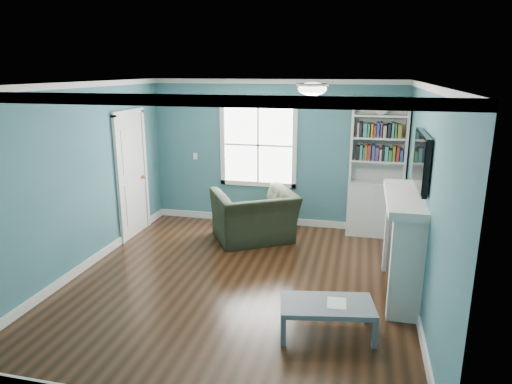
# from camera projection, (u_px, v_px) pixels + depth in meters

# --- Properties ---
(floor) EXTENTS (5.00, 5.00, 0.00)m
(floor) POSITION_uv_depth(u_px,v_px,m) (238.00, 282.00, 6.11)
(floor) COLOR black
(floor) RESTS_ON ground
(room_walls) EXTENTS (5.00, 5.00, 5.00)m
(room_walls) POSITION_uv_depth(u_px,v_px,m) (237.00, 167.00, 5.70)
(room_walls) COLOR #346773
(room_walls) RESTS_ON ground
(trim) EXTENTS (4.50, 5.00, 2.60)m
(trim) POSITION_uv_depth(u_px,v_px,m) (237.00, 193.00, 5.79)
(trim) COLOR white
(trim) RESTS_ON ground
(window) EXTENTS (1.40, 0.06, 1.50)m
(window) POSITION_uv_depth(u_px,v_px,m) (258.00, 145.00, 8.14)
(window) COLOR white
(window) RESTS_ON room_walls
(bookshelf) EXTENTS (0.90, 0.35, 2.31)m
(bookshelf) POSITION_uv_depth(u_px,v_px,m) (376.00, 183.00, 7.65)
(bookshelf) COLOR silver
(bookshelf) RESTS_ON ground
(fireplace) EXTENTS (0.44, 1.58, 1.30)m
(fireplace) POSITION_uv_depth(u_px,v_px,m) (403.00, 246.00, 5.68)
(fireplace) COLOR black
(fireplace) RESTS_ON ground
(tv) EXTENTS (0.06, 1.10, 0.65)m
(tv) POSITION_uv_depth(u_px,v_px,m) (421.00, 160.00, 5.37)
(tv) COLOR black
(tv) RESTS_ON fireplace
(door) EXTENTS (0.12, 0.98, 2.17)m
(door) POSITION_uv_depth(u_px,v_px,m) (132.00, 173.00, 7.64)
(door) COLOR silver
(door) RESTS_ON ground
(ceiling_fixture) EXTENTS (0.38, 0.38, 0.15)m
(ceiling_fixture) POSITION_uv_depth(u_px,v_px,m) (312.00, 88.00, 5.35)
(ceiling_fixture) COLOR white
(ceiling_fixture) RESTS_ON room_walls
(light_switch) EXTENTS (0.08, 0.01, 0.12)m
(light_switch) POSITION_uv_depth(u_px,v_px,m) (195.00, 156.00, 8.47)
(light_switch) COLOR white
(light_switch) RESTS_ON room_walls
(recliner) EXTENTS (1.51, 1.36, 1.11)m
(recliner) POSITION_uv_depth(u_px,v_px,m) (254.00, 208.00, 7.51)
(recliner) COLOR black
(recliner) RESTS_ON ground
(coffee_table) EXTENTS (1.07, 0.71, 0.36)m
(coffee_table) POSITION_uv_depth(u_px,v_px,m) (327.00, 307.00, 4.85)
(coffee_table) COLOR #545A65
(coffee_table) RESTS_ON ground
(paper_sheet) EXTENTS (0.22, 0.27, 0.00)m
(paper_sheet) POSITION_uv_depth(u_px,v_px,m) (337.00, 303.00, 4.84)
(paper_sheet) COLOR white
(paper_sheet) RESTS_ON coffee_table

